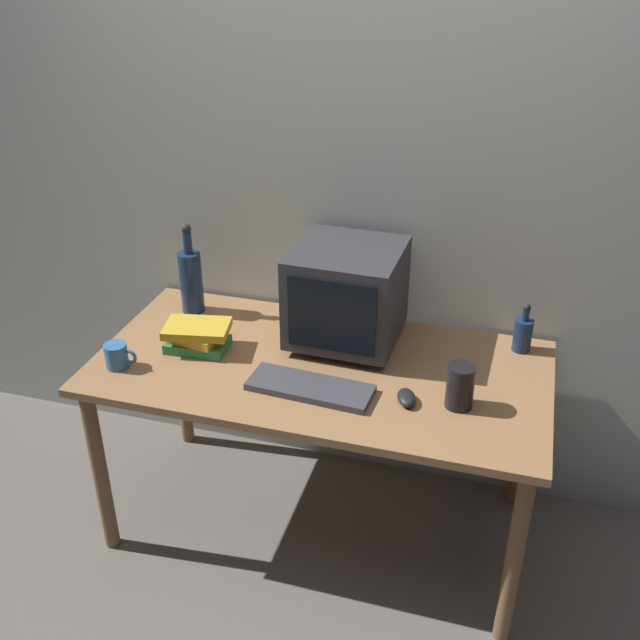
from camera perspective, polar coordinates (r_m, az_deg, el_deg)
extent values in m
plane|color=slate|center=(3.08, 0.00, -15.32)|extent=(6.00, 6.00, 0.00)
cube|color=beige|center=(2.79, 2.69, 10.17)|extent=(4.00, 0.08, 2.50)
cube|color=#9E7047|center=(2.62, 0.00, -3.74)|extent=(1.60, 0.80, 0.03)
cylinder|color=brown|center=(2.86, -16.66, -11.19)|extent=(0.06, 0.06, 0.72)
cylinder|color=brown|center=(2.52, 14.78, -17.47)|extent=(0.06, 0.06, 0.72)
cylinder|color=brown|center=(3.33, -10.67, -4.13)|extent=(0.06, 0.06, 0.72)
cylinder|color=brown|center=(3.04, 15.53, -8.35)|extent=(0.06, 0.06, 0.72)
cube|color=#333338|center=(2.75, 2.03, -1.28)|extent=(0.29, 0.25, 0.03)
cube|color=#333338|center=(2.66, 2.10, 2.16)|extent=(0.39, 0.39, 0.34)
cube|color=black|center=(2.50, 0.86, 0.24)|extent=(0.31, 0.02, 0.27)
cube|color=#3F3F47|center=(2.47, -0.77, -5.25)|extent=(0.43, 0.18, 0.02)
ellipsoid|color=black|center=(2.42, 6.71, -5.99)|extent=(0.09, 0.11, 0.04)
cylinder|color=navy|center=(2.94, -9.93, 2.89)|extent=(0.09, 0.09, 0.25)
cylinder|color=navy|center=(2.87, -10.22, 5.93)|extent=(0.03, 0.03, 0.09)
sphere|color=#262626|center=(2.85, -10.31, 6.95)|extent=(0.04, 0.04, 0.04)
cylinder|color=navy|center=(2.76, 15.41, -1.14)|extent=(0.07, 0.07, 0.12)
cylinder|color=navy|center=(2.72, 15.64, 0.38)|extent=(0.03, 0.03, 0.04)
sphere|color=#262626|center=(2.71, 15.72, 0.93)|extent=(0.03, 0.03, 0.03)
cube|color=#33894C|center=(2.73, -9.45, -1.89)|extent=(0.23, 0.15, 0.04)
cube|color=gold|center=(2.71, -9.61, -1.23)|extent=(0.18, 0.14, 0.03)
cube|color=gold|center=(2.69, -9.50, -0.65)|extent=(0.26, 0.19, 0.03)
cylinder|color=#3370B2|center=(2.67, -15.49, -2.68)|extent=(0.08, 0.08, 0.09)
torus|color=#3370B2|center=(2.64, -14.53, -2.77)|extent=(0.06, 0.01, 0.06)
cylinder|color=black|center=(2.40, 10.79, -5.07)|extent=(0.09, 0.09, 0.15)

